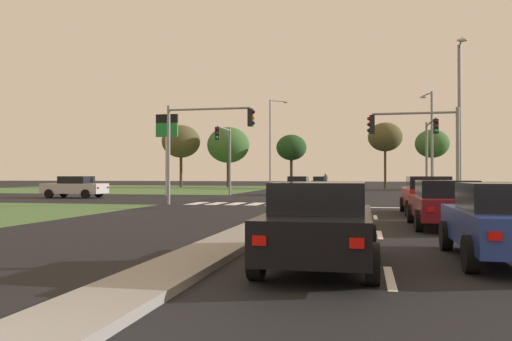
# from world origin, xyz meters

# --- Properties ---
(ground_plane) EXTENTS (200.00, 200.00, 0.00)m
(ground_plane) POSITION_xyz_m (0.00, 30.00, 0.00)
(ground_plane) COLOR black
(grass_verge_far_left) EXTENTS (35.00, 35.00, 0.01)m
(grass_verge_far_left) POSITION_xyz_m (-25.50, 54.50, 0.00)
(grass_verge_far_left) COLOR #476B38
(grass_verge_far_left) RESTS_ON ground
(median_island_near) EXTENTS (1.20, 22.00, 0.14)m
(median_island_near) POSITION_xyz_m (0.00, 11.00, 0.07)
(median_island_near) COLOR gray
(median_island_near) RESTS_ON ground
(median_island_far) EXTENTS (1.20, 36.00, 0.14)m
(median_island_far) POSITION_xyz_m (0.00, 55.00, 0.07)
(median_island_far) COLOR #ADA89E
(median_island_far) RESTS_ON ground
(lane_dash_near) EXTENTS (0.14, 2.00, 0.01)m
(lane_dash_near) POSITION_xyz_m (3.50, 4.93, 0.01)
(lane_dash_near) COLOR silver
(lane_dash_near) RESTS_ON ground
(lane_dash_second) EXTENTS (0.14, 2.00, 0.01)m
(lane_dash_second) POSITION_xyz_m (3.50, 10.93, 0.01)
(lane_dash_second) COLOR silver
(lane_dash_second) RESTS_ON ground
(lane_dash_third) EXTENTS (0.14, 2.00, 0.01)m
(lane_dash_third) POSITION_xyz_m (3.50, 16.93, 0.01)
(lane_dash_third) COLOR silver
(lane_dash_third) RESTS_ON ground
(edge_line_right) EXTENTS (0.14, 24.00, 0.01)m
(edge_line_right) POSITION_xyz_m (6.85, 12.00, 0.01)
(edge_line_right) COLOR silver
(edge_line_right) RESTS_ON ground
(stop_bar_near) EXTENTS (6.40, 0.50, 0.01)m
(stop_bar_near) POSITION_xyz_m (3.80, 23.00, 0.01)
(stop_bar_near) COLOR silver
(stop_bar_near) RESTS_ON ground
(crosswalk_bar_near) EXTENTS (0.70, 2.80, 0.01)m
(crosswalk_bar_near) POSITION_xyz_m (-6.40, 24.80, 0.01)
(crosswalk_bar_near) COLOR silver
(crosswalk_bar_near) RESTS_ON ground
(crosswalk_bar_second) EXTENTS (0.70, 2.80, 0.01)m
(crosswalk_bar_second) POSITION_xyz_m (-5.25, 24.80, 0.01)
(crosswalk_bar_second) COLOR silver
(crosswalk_bar_second) RESTS_ON ground
(crosswalk_bar_third) EXTENTS (0.70, 2.80, 0.01)m
(crosswalk_bar_third) POSITION_xyz_m (-4.10, 24.80, 0.01)
(crosswalk_bar_third) COLOR silver
(crosswalk_bar_third) RESTS_ON ground
(crosswalk_bar_fourth) EXTENTS (0.70, 2.80, 0.01)m
(crosswalk_bar_fourth) POSITION_xyz_m (-2.95, 24.80, 0.01)
(crosswalk_bar_fourth) COLOR silver
(crosswalk_bar_fourth) RESTS_ON ground
(crosswalk_bar_fifth) EXTENTS (0.70, 2.80, 0.01)m
(crosswalk_bar_fifth) POSITION_xyz_m (-1.80, 24.80, 0.01)
(crosswalk_bar_fifth) COLOR silver
(crosswalk_bar_fifth) RESTS_ON ground
(crosswalk_bar_sixth) EXTENTS (0.70, 2.80, 0.01)m
(crosswalk_bar_sixth) POSITION_xyz_m (-0.65, 24.80, 0.01)
(crosswalk_bar_sixth) COLOR silver
(crosswalk_bar_sixth) RESTS_ON ground
(crosswalk_bar_seventh) EXTENTS (0.70, 2.80, 0.01)m
(crosswalk_bar_seventh) POSITION_xyz_m (0.50, 24.80, 0.01)
(crosswalk_bar_seventh) COLOR silver
(crosswalk_bar_seventh) RESTS_ON ground
(crosswalk_bar_eighth) EXTENTS (0.70, 2.80, 0.01)m
(crosswalk_bar_eighth) POSITION_xyz_m (1.65, 24.80, 0.01)
(crosswalk_bar_eighth) COLOR silver
(crosswalk_bar_eighth) RESTS_ON ground
(car_red_near) EXTENTS (2.04, 4.63, 1.59)m
(car_red_near) POSITION_xyz_m (5.67, 18.99, 0.81)
(car_red_near) COLOR #A31919
(car_red_near) RESTS_ON ground
(car_silver_second) EXTENTS (4.49, 2.07, 1.56)m
(car_silver_second) POSITION_xyz_m (-17.34, 29.88, 0.80)
(car_silver_second) COLOR #B7B7BC
(car_silver_second) RESTS_ON ground
(car_teal_third) EXTENTS (2.02, 4.46, 1.46)m
(car_teal_third) POSITION_xyz_m (-2.42, 60.84, 0.75)
(car_teal_third) COLOR #19565B
(car_teal_third) RESTS_ON ground
(car_blue_fourth) EXTENTS (1.95, 4.21, 1.49)m
(car_blue_fourth) POSITION_xyz_m (5.71, 6.93, 0.76)
(car_blue_fourth) COLOR navy
(car_blue_fourth) RESTS_ON ground
(car_navy_fifth) EXTENTS (1.96, 4.43, 1.53)m
(car_navy_fifth) POSITION_xyz_m (-2.31, 38.59, 0.78)
(car_navy_fifth) COLOR #161E47
(car_navy_fifth) RESTS_ON ground
(car_black_sixth) EXTENTS (1.98, 4.43, 1.51)m
(car_black_sixth) POSITION_xyz_m (2.34, 5.69, 0.77)
(car_black_sixth) COLOR black
(car_black_sixth) RESTS_ON ground
(car_maroon_seventh) EXTENTS (2.09, 4.60, 1.48)m
(car_maroon_seventh) POSITION_xyz_m (5.57, 13.40, 0.76)
(car_maroon_seventh) COLOR maroon
(car_maroon_seventh) RESTS_ON ground
(traffic_signal_near_left) EXTENTS (5.02, 0.32, 5.51)m
(traffic_signal_near_left) POSITION_xyz_m (-5.76, 23.40, 3.82)
(traffic_signal_near_left) COLOR gray
(traffic_signal_near_left) RESTS_ON ground
(traffic_signal_near_right) EXTENTS (4.49, 0.32, 5.01)m
(traffic_signal_near_right) POSITION_xyz_m (5.90, 23.40, 3.47)
(traffic_signal_near_right) COLOR gray
(traffic_signal_near_right) RESTS_ON ground
(traffic_signal_far_right) EXTENTS (0.32, 5.51, 5.58)m
(traffic_signal_far_right) POSITION_xyz_m (7.60, 34.57, 3.90)
(traffic_signal_far_right) COLOR gray
(traffic_signal_far_right) RESTS_ON ground
(traffic_signal_far_left) EXTENTS (0.32, 3.92, 5.50)m
(traffic_signal_far_left) POSITION_xyz_m (-7.60, 35.21, 3.75)
(traffic_signal_far_left) COLOR gray
(traffic_signal_far_left) RESTS_ON ground
(street_lamp_second) EXTENTS (0.56, 2.13, 9.14)m
(street_lamp_second) POSITION_xyz_m (8.41, 27.59, 5.10)
(street_lamp_second) COLOR gray
(street_lamp_second) RESTS_ON ground
(street_lamp_third) EXTENTS (0.88, 1.90, 8.46)m
(street_lamp_third) POSITION_xyz_m (8.37, 40.46, 4.74)
(street_lamp_third) COLOR gray
(street_lamp_third) RESTS_ON ground
(street_lamp_fourth) EXTENTS (2.13, 1.46, 10.97)m
(street_lamp_fourth) POSITION_xyz_m (-8.28, 59.11, 6.06)
(street_lamp_fourth) COLOR gray
(street_lamp_fourth) RESTS_ON ground
(pedestrian_at_median) EXTENTS (0.34, 0.34, 1.68)m
(pedestrian_at_median) POSITION_xyz_m (-0.15, 39.84, 1.15)
(pedestrian_at_median) COLOR #232833
(pedestrian_at_median) RESTS_ON median_island_far
(fuel_price_totem) EXTENTS (1.80, 0.24, 6.47)m
(fuel_price_totem) POSITION_xyz_m (-12.31, 34.86, 4.74)
(fuel_price_totem) COLOR silver
(fuel_price_totem) RESTS_ON ground
(treeline_near) EXTENTS (5.20, 5.20, 8.42)m
(treeline_near) POSITION_xyz_m (-21.35, 62.40, 6.19)
(treeline_near) COLOR #423323
(treeline_near) RESTS_ON ground
(treeline_second) EXTENTS (5.58, 5.58, 8.00)m
(treeline_second) POSITION_xyz_m (-14.66, 62.18, 5.61)
(treeline_second) COLOR #423323
(treeline_second) RESTS_ON ground
(treeline_third) EXTENTS (3.97, 3.97, 6.96)m
(treeline_third) POSITION_xyz_m (-6.41, 63.46, 5.23)
(treeline_third) COLOR #423323
(treeline_third) RESTS_ON ground
(treeline_fourth) EXTENTS (4.13, 4.13, 8.02)m
(treeline_fourth) POSITION_xyz_m (5.47, 60.63, 6.24)
(treeline_fourth) COLOR #423323
(treeline_fourth) RESTS_ON ground
(treeline_fifth) EXTENTS (3.85, 3.85, 6.90)m
(treeline_fifth) POSITION_xyz_m (10.65, 58.52, 5.24)
(treeline_fifth) COLOR #423323
(treeline_fifth) RESTS_ON ground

